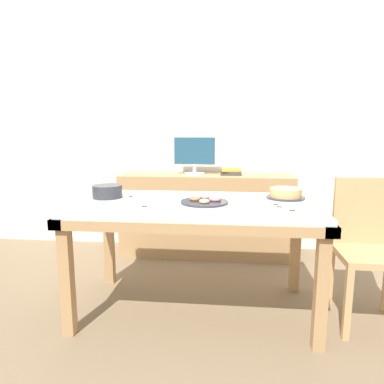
{
  "coord_description": "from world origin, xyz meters",
  "views": [
    {
      "loc": [
        0.21,
        -2.23,
        1.23
      ],
      "look_at": [
        -0.03,
        0.04,
        0.84
      ],
      "focal_mm": 32.0,
      "sensor_mm": 36.0,
      "label": 1
    }
  ],
  "objects_px": {
    "book_stack": "(231,172)",
    "cake_chocolate_round": "(286,194)",
    "plate_stack": "(107,191)",
    "chair": "(368,243)",
    "tealight_near_cakes": "(145,207)",
    "pastry_platter": "(205,201)",
    "computer_monitor": "(195,155)",
    "tealight_centre": "(279,208)",
    "tealight_left_edge": "(292,211)",
    "tealight_near_front": "(131,197)",
    "tealight_right_edge": "(276,205)"
  },
  "relations": [
    {
      "from": "book_stack",
      "to": "cake_chocolate_round",
      "type": "bearing_deg",
      "value": -68.52
    },
    {
      "from": "book_stack",
      "to": "plate_stack",
      "type": "distance_m",
      "value": 1.38
    },
    {
      "from": "chair",
      "to": "tealight_near_cakes",
      "type": "xyz_separation_m",
      "value": [
        -1.42,
        -0.24,
        0.26
      ]
    },
    {
      "from": "pastry_platter",
      "to": "tealight_near_cakes",
      "type": "height_order",
      "value": "pastry_platter"
    },
    {
      "from": "computer_monitor",
      "to": "tealight_centre",
      "type": "bearing_deg",
      "value": -64.03
    },
    {
      "from": "book_stack",
      "to": "tealight_centre",
      "type": "bearing_deg",
      "value": -78.04
    },
    {
      "from": "chair",
      "to": "computer_monitor",
      "type": "distance_m",
      "value": 1.75
    },
    {
      "from": "computer_monitor",
      "to": "tealight_left_edge",
      "type": "bearing_deg",
      "value": -63.58
    },
    {
      "from": "pastry_platter",
      "to": "computer_monitor",
      "type": "bearing_deg",
      "value": 98.83
    },
    {
      "from": "book_stack",
      "to": "tealight_centre",
      "type": "xyz_separation_m",
      "value": [
        0.28,
        -1.32,
        -0.07
      ]
    },
    {
      "from": "chair",
      "to": "tealight_near_front",
      "type": "relative_size",
      "value": 23.5
    },
    {
      "from": "tealight_near_cakes",
      "to": "tealight_centre",
      "type": "xyz_separation_m",
      "value": [
        0.81,
        0.06,
        0.0
      ]
    },
    {
      "from": "book_stack",
      "to": "tealight_near_front",
      "type": "distance_m",
      "value": 1.29
    },
    {
      "from": "cake_chocolate_round",
      "to": "chair",
      "type": "bearing_deg",
      "value": -20.38
    },
    {
      "from": "cake_chocolate_round",
      "to": "tealight_left_edge",
      "type": "relative_size",
      "value": 6.71
    },
    {
      "from": "pastry_platter",
      "to": "tealight_right_edge",
      "type": "relative_size",
      "value": 7.83
    },
    {
      "from": "plate_stack",
      "to": "tealight_left_edge",
      "type": "xyz_separation_m",
      "value": [
        1.22,
        -0.36,
        -0.03
      ]
    },
    {
      "from": "computer_monitor",
      "to": "pastry_platter",
      "type": "bearing_deg",
      "value": -81.17
    },
    {
      "from": "book_stack",
      "to": "pastry_platter",
      "type": "height_order",
      "value": "book_stack"
    },
    {
      "from": "computer_monitor",
      "to": "book_stack",
      "type": "height_order",
      "value": "computer_monitor"
    },
    {
      "from": "cake_chocolate_round",
      "to": "tealight_right_edge",
      "type": "bearing_deg",
      "value": -110.15
    },
    {
      "from": "tealight_right_edge",
      "to": "chair",
      "type": "bearing_deg",
      "value": 9.54
    },
    {
      "from": "computer_monitor",
      "to": "chair",
      "type": "bearing_deg",
      "value": -42.4
    },
    {
      "from": "tealight_near_front",
      "to": "tealight_centre",
      "type": "xyz_separation_m",
      "value": [
        0.99,
        -0.24,
        0.0
      ]
    },
    {
      "from": "plate_stack",
      "to": "tealight_right_edge",
      "type": "height_order",
      "value": "plate_stack"
    },
    {
      "from": "chair",
      "to": "tealight_left_edge",
      "type": "height_order",
      "value": "chair"
    },
    {
      "from": "tealight_left_edge",
      "to": "pastry_platter",
      "type": "bearing_deg",
      "value": 155.19
    },
    {
      "from": "plate_stack",
      "to": "tealight_left_edge",
      "type": "relative_size",
      "value": 5.25
    },
    {
      "from": "plate_stack",
      "to": "tealight_near_cakes",
      "type": "bearing_deg",
      "value": -43.34
    },
    {
      "from": "cake_chocolate_round",
      "to": "pastry_platter",
      "type": "distance_m",
      "value": 0.6
    },
    {
      "from": "tealight_near_cakes",
      "to": "tealight_centre",
      "type": "height_order",
      "value": "same"
    },
    {
      "from": "computer_monitor",
      "to": "tealight_right_edge",
      "type": "relative_size",
      "value": 10.6
    },
    {
      "from": "computer_monitor",
      "to": "tealight_near_cakes",
      "type": "height_order",
      "value": "computer_monitor"
    },
    {
      "from": "tealight_centre",
      "to": "computer_monitor",
      "type": "bearing_deg",
      "value": 115.97
    },
    {
      "from": "tealight_right_edge",
      "to": "tealight_near_cakes",
      "type": "relative_size",
      "value": 1.0
    },
    {
      "from": "pastry_platter",
      "to": "tealight_right_edge",
      "type": "xyz_separation_m",
      "value": [
        0.45,
        -0.07,
        -0.0
      ]
    },
    {
      "from": "tealight_right_edge",
      "to": "tealight_centre",
      "type": "distance_m",
      "value": 0.08
    },
    {
      "from": "chair",
      "to": "tealight_near_front",
      "type": "xyz_separation_m",
      "value": [
        -1.59,
        0.06,
        0.26
      ]
    },
    {
      "from": "chair",
      "to": "book_stack",
      "type": "xyz_separation_m",
      "value": [
        -0.88,
        1.14,
        0.33
      ]
    },
    {
      "from": "pastry_platter",
      "to": "tealight_near_front",
      "type": "bearing_deg",
      "value": 170.27
    },
    {
      "from": "cake_chocolate_round",
      "to": "plate_stack",
      "type": "bearing_deg",
      "value": -175.31
    },
    {
      "from": "tealight_right_edge",
      "to": "tealight_near_cakes",
      "type": "bearing_deg",
      "value": -170.03
    },
    {
      "from": "chair",
      "to": "tealight_near_cakes",
      "type": "bearing_deg",
      "value": -170.22
    },
    {
      "from": "tealight_near_front",
      "to": "chair",
      "type": "bearing_deg",
      "value": -2.15
    },
    {
      "from": "pastry_platter",
      "to": "tealight_right_edge",
      "type": "height_order",
      "value": "pastry_platter"
    },
    {
      "from": "plate_stack",
      "to": "tealight_near_front",
      "type": "relative_size",
      "value": 5.25
    },
    {
      "from": "tealight_near_front",
      "to": "plate_stack",
      "type": "bearing_deg",
      "value": 171.56
    },
    {
      "from": "book_stack",
      "to": "tealight_centre",
      "type": "distance_m",
      "value": 1.35
    },
    {
      "from": "tealight_right_edge",
      "to": "tealight_centre",
      "type": "relative_size",
      "value": 1.0
    },
    {
      "from": "computer_monitor",
      "to": "tealight_left_edge",
      "type": "xyz_separation_m",
      "value": [
        0.7,
        -1.41,
        -0.22
      ]
    }
  ]
}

